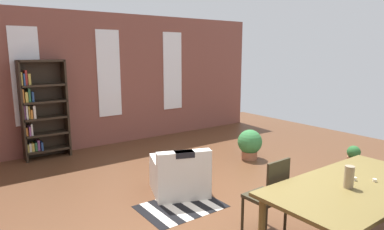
{
  "coord_description": "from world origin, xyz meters",
  "views": [
    {
      "loc": [
        -3.0,
        -3.08,
        2.15
      ],
      "look_at": [
        0.22,
        1.36,
        1.12
      ],
      "focal_mm": 31.39,
      "sensor_mm": 36.0,
      "label": 1
    }
  ],
  "objects_px": {
    "bookshelf_tall": "(41,110)",
    "armchair_white": "(180,176)",
    "dining_table": "(355,191)",
    "vase_on_table": "(349,177)",
    "potted_plant_by_shelf": "(353,156)",
    "potted_plant_corner": "(250,143)",
    "dining_chair_far_left": "(270,194)"
  },
  "relations": [
    {
      "from": "bookshelf_tall",
      "to": "armchair_white",
      "type": "xyz_separation_m",
      "value": [
        1.27,
        -3.13,
        -0.73
      ]
    },
    {
      "from": "dining_table",
      "to": "armchair_white",
      "type": "distance_m",
      "value": 2.49
    },
    {
      "from": "vase_on_table",
      "to": "potted_plant_by_shelf",
      "type": "relative_size",
      "value": 0.56
    },
    {
      "from": "bookshelf_tall",
      "to": "potted_plant_corner",
      "type": "bearing_deg",
      "value": -36.88
    },
    {
      "from": "vase_on_table",
      "to": "dining_table",
      "type": "bearing_deg",
      "value": -0.0
    },
    {
      "from": "dining_chair_far_left",
      "to": "armchair_white",
      "type": "height_order",
      "value": "dining_chair_far_left"
    },
    {
      "from": "armchair_white",
      "to": "dining_chair_far_left",
      "type": "bearing_deg",
      "value": -83.35
    },
    {
      "from": "vase_on_table",
      "to": "potted_plant_corner",
      "type": "distance_m",
      "value": 3.4
    },
    {
      "from": "dining_table",
      "to": "bookshelf_tall",
      "type": "distance_m",
      "value": 5.84
    },
    {
      "from": "potted_plant_by_shelf",
      "to": "potted_plant_corner",
      "type": "height_order",
      "value": "potted_plant_corner"
    },
    {
      "from": "dining_chair_far_left",
      "to": "potted_plant_by_shelf",
      "type": "xyz_separation_m",
      "value": [
        3.15,
        0.68,
        -0.3
      ]
    },
    {
      "from": "dining_chair_far_left",
      "to": "armchair_white",
      "type": "xyz_separation_m",
      "value": [
        -0.19,
        1.62,
        -0.23
      ]
    },
    {
      "from": "dining_chair_far_left",
      "to": "potted_plant_by_shelf",
      "type": "height_order",
      "value": "dining_chair_far_left"
    },
    {
      "from": "vase_on_table",
      "to": "dining_chair_far_left",
      "type": "relative_size",
      "value": 0.25
    },
    {
      "from": "bookshelf_tall",
      "to": "potted_plant_corner",
      "type": "xyz_separation_m",
      "value": [
        3.39,
        -2.54,
        -0.68
      ]
    },
    {
      "from": "dining_table",
      "to": "potted_plant_by_shelf",
      "type": "xyz_separation_m",
      "value": [
        2.67,
        1.43,
        -0.48
      ]
    },
    {
      "from": "dining_table",
      "to": "armchair_white",
      "type": "xyz_separation_m",
      "value": [
        -0.66,
        2.37,
        -0.41
      ]
    },
    {
      "from": "dining_chair_far_left",
      "to": "armchair_white",
      "type": "relative_size",
      "value": 0.93
    },
    {
      "from": "vase_on_table",
      "to": "bookshelf_tall",
      "type": "height_order",
      "value": "bookshelf_tall"
    },
    {
      "from": "dining_chair_far_left",
      "to": "potted_plant_corner",
      "type": "height_order",
      "value": "dining_chair_far_left"
    },
    {
      "from": "dining_chair_far_left",
      "to": "armchair_white",
      "type": "distance_m",
      "value": 1.64
    },
    {
      "from": "bookshelf_tall",
      "to": "dining_chair_far_left",
      "type": "bearing_deg",
      "value": -72.92
    },
    {
      "from": "dining_table",
      "to": "bookshelf_tall",
      "type": "bearing_deg",
      "value": 109.39
    },
    {
      "from": "dining_table",
      "to": "potted_plant_corner",
      "type": "relative_size",
      "value": 3.52
    },
    {
      "from": "potted_plant_by_shelf",
      "to": "potted_plant_corner",
      "type": "relative_size",
      "value": 0.69
    },
    {
      "from": "potted_plant_by_shelf",
      "to": "potted_plant_corner",
      "type": "xyz_separation_m",
      "value": [
        -1.22,
        1.52,
        0.11
      ]
    },
    {
      "from": "dining_chair_far_left",
      "to": "potted_plant_by_shelf",
      "type": "distance_m",
      "value": 3.23
    },
    {
      "from": "vase_on_table",
      "to": "bookshelf_tall",
      "type": "distance_m",
      "value": 5.78
    },
    {
      "from": "vase_on_table",
      "to": "dining_chair_far_left",
      "type": "bearing_deg",
      "value": 114.08
    },
    {
      "from": "bookshelf_tall",
      "to": "potted_plant_corner",
      "type": "height_order",
      "value": "bookshelf_tall"
    },
    {
      "from": "dining_chair_far_left",
      "to": "potted_plant_by_shelf",
      "type": "bearing_deg",
      "value": 12.17
    },
    {
      "from": "dining_chair_far_left",
      "to": "bookshelf_tall",
      "type": "relative_size",
      "value": 0.47
    }
  ]
}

